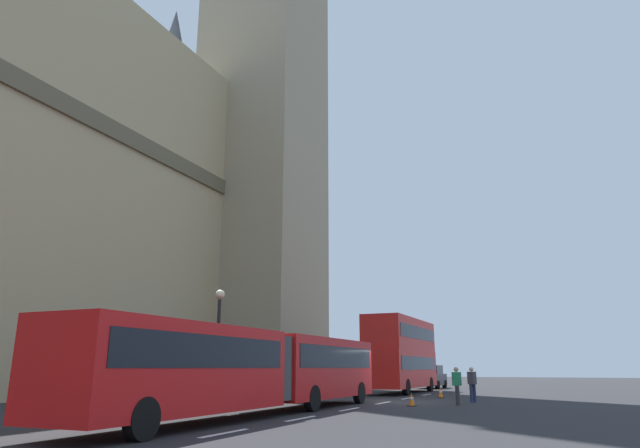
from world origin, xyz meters
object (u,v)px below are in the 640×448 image
at_px(sedan_lead, 431,377).
at_px(pedestrian_near_cones, 457,384).
at_px(traffic_cone_west, 412,399).
at_px(traffic_cone_middle, 441,393).
at_px(street_lamp, 218,337).
at_px(pedestrian_by_kerb, 472,383).
at_px(articulated_bus, 260,365).
at_px(double_decker_bus, 401,352).

xyz_separation_m(sedan_lead, pedestrian_near_cones, (-20.49, -5.77, -0.00)).
relative_size(traffic_cone_west, traffic_cone_middle, 1.00).
height_order(street_lamp, pedestrian_by_kerb, street_lamp).
bearing_deg(pedestrian_near_cones, pedestrian_by_kerb, -7.09).
relative_size(street_lamp, pedestrian_near_cones, 3.12).
bearing_deg(street_lamp, articulated_bus, -130.60).
relative_size(articulated_bus, double_decker_bus, 1.81).
relative_size(articulated_bus, pedestrian_near_cones, 10.85).
bearing_deg(pedestrian_by_kerb, articulated_bus, 151.23).
relative_size(sedan_lead, street_lamp, 0.83).
bearing_deg(pedestrian_by_kerb, traffic_cone_middle, 32.60).
bearing_deg(street_lamp, pedestrian_by_kerb, -56.37).
bearing_deg(double_decker_bus, sedan_lead, 0.87).
xyz_separation_m(sedan_lead, pedestrian_by_kerb, (-18.00, -6.08, -0.00)).
bearing_deg(traffic_cone_middle, traffic_cone_west, -178.00).
bearing_deg(sedan_lead, street_lamp, 170.08).
bearing_deg(sedan_lead, traffic_cone_west, -169.70).
relative_size(double_decker_bus, sedan_lead, 2.31).
height_order(sedan_lead, traffic_cone_middle, sedan_lead).
bearing_deg(traffic_cone_west, articulated_bus, 151.12).
relative_size(articulated_bus, traffic_cone_west, 31.62).
bearing_deg(sedan_lead, articulated_bus, -179.71).
distance_m(pedestrian_near_cones, pedestrian_by_kerb, 2.50).
distance_m(double_decker_bus, pedestrian_by_kerb, 10.63).
xyz_separation_m(traffic_cone_west, pedestrian_by_kerb, (3.86, -2.10, 0.63)).
bearing_deg(double_decker_bus, pedestrian_near_cones, -153.15).
relative_size(traffic_cone_middle, pedestrian_by_kerb, 0.34).
distance_m(double_decker_bus, traffic_cone_west, 13.29).
height_order(articulated_bus, pedestrian_by_kerb, articulated_bus).
xyz_separation_m(traffic_cone_middle, street_lamp, (-10.65, 8.07, 2.77)).
relative_size(street_lamp, pedestrian_by_kerb, 3.12).
relative_size(traffic_cone_west, street_lamp, 0.11).
distance_m(articulated_bus, pedestrian_near_cones, 10.08).
height_order(traffic_cone_middle, pedestrian_near_cones, pedestrian_near_cones).
bearing_deg(articulated_bus, double_decker_bus, 0.01).
bearing_deg(street_lamp, double_decker_bus, -16.13).
bearing_deg(double_decker_bus, traffic_cone_middle, -144.10).
bearing_deg(pedestrian_by_kerb, double_decker_bus, 34.51).
bearing_deg(traffic_cone_middle, pedestrian_by_kerb, -147.40).
height_order(double_decker_bus, traffic_cone_middle, double_decker_bus).
relative_size(articulated_bus, sedan_lead, 4.17).
bearing_deg(articulated_bus, pedestrian_near_cones, -34.06).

